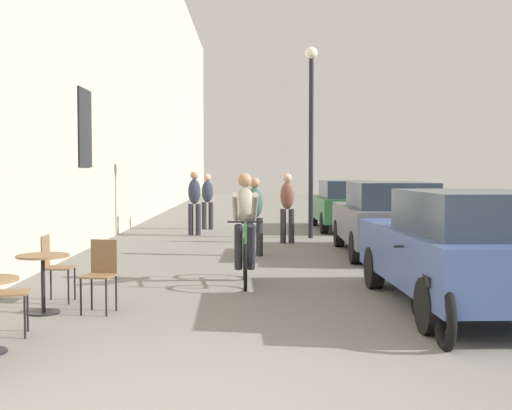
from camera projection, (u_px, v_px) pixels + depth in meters
The scene contains 15 objects.
building_facade_left at pixel (109, 31), 18.38m from camera, with size 0.54×68.00×11.15m.
cafe_chair_near_toward_wall at pixel (2, 288), 7.04m from camera, with size 0.46×0.46×0.89m.
cafe_table_mid at pixel (43, 271), 8.18m from camera, with size 0.64×0.64×0.72m.
cafe_chair_mid_toward_street at pixel (53, 263), 8.87m from camera, with size 0.38×0.38×0.89m.
cafe_chair_mid_toward_wall at pixel (101, 270), 8.26m from camera, with size 0.44×0.44×0.89m.
cyclist_on_bicycle at pixel (245, 231), 10.38m from camera, with size 0.52×1.76×1.74m.
pedestrian_near at pixel (255, 212), 13.61m from camera, with size 0.36×0.26×1.61m.
pedestrian_mid at pixel (287, 204), 16.06m from camera, with size 0.36×0.27×1.68m.
pedestrian_far at pixel (194, 199), 17.98m from camera, with size 0.36×0.26×1.73m.
pedestrian_furthest at pixel (207, 198), 19.82m from camera, with size 0.35×0.26×1.65m.
street_lamp at pixel (311, 117), 17.13m from camera, with size 0.32×0.32×4.90m.
parked_car_nearest at pixel (463, 248), 8.41m from camera, with size 1.88×4.28×1.51m.
parked_car_second at pixel (386, 217), 13.77m from camera, with size 1.88×4.30×1.52m.
parked_car_third at pixel (345, 204), 19.68m from camera, with size 1.76×4.11×1.46m.
parked_motorcycle at pixel (430, 294), 7.31m from camera, with size 0.62×2.15×0.92m.
Camera 1 is at (0.42, -4.64, 1.75)m, focal length 46.94 mm.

